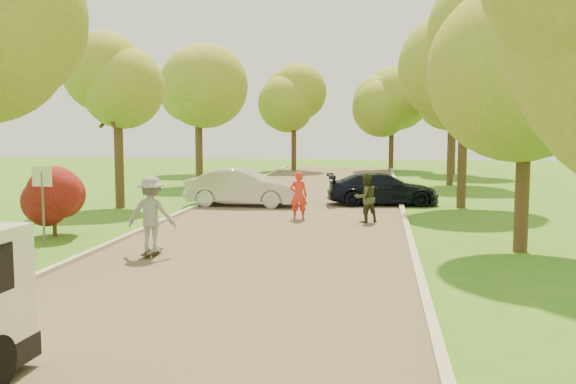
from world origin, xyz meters
The scene contains 21 objects.
ground centered at (0.00, 0.00, 0.00)m, with size 100.00×100.00×0.00m, color #34711A.
road centered at (0.00, 8.00, 0.01)m, with size 8.00×60.00×0.01m, color #4C4438.
curb_left centered at (-4.05, 8.00, 0.06)m, with size 0.18×60.00×0.12m, color #B2AD9E.
curb_right centered at (4.05, 8.00, 0.06)m, with size 0.18×60.00×0.12m, color #B2AD9E.
street_sign centered at (-5.80, 4.00, 1.56)m, with size 0.55×0.06×2.17m.
red_shrub centered at (-6.30, 5.50, 1.10)m, with size 1.70×1.70×1.95m.
tree_l_midb centered at (-6.81, 12.00, 4.59)m, with size 4.30×4.20×6.62m.
tree_l_far centered at (-6.39, 22.00, 5.47)m, with size 4.92×4.80×7.79m.
tree_r_mida centered at (7.02, 5.00, 5.54)m, with size 5.13×5.00×7.95m.
tree_r_midb centered at (6.60, 14.00, 4.88)m, with size 4.51×4.40×7.01m.
tree_r_far centered at (7.23, 24.00, 5.83)m, with size 5.33×5.20×8.34m.
tree_bg_a centered at (-8.78, 30.00, 5.31)m, with size 5.12×5.00×7.72m.
tree_bg_b centered at (8.22, 32.00, 5.54)m, with size 5.12×5.00×7.95m.
tree_bg_c centered at (-2.79, 34.00, 5.02)m, with size 4.92×4.80×7.33m.
tree_bg_d centered at (4.22, 36.00, 5.31)m, with size 5.12×5.00×7.72m.
silver_sedan centered at (-2.30, 13.30, 0.75)m, with size 1.60×4.58×1.51m, color #B5B5BA.
dark_sedan centered at (3.30, 14.47, 0.66)m, with size 1.85×4.56×1.32m, color black.
longboard centered at (-2.44, 3.12, 0.11)m, with size 0.28×0.97×0.11m.
skateboarder centered at (-2.44, 3.12, 1.07)m, with size 1.22×0.70×1.89m, color gray.
person_striped centered at (0.40, 9.88, 0.84)m, with size 0.61×0.40×1.67m, color red.
person_olive centered at (2.73, 9.46, 0.84)m, with size 0.82×0.64×1.69m, color #343721.
Camera 1 is at (3.17, -12.02, 3.25)m, focal length 40.00 mm.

